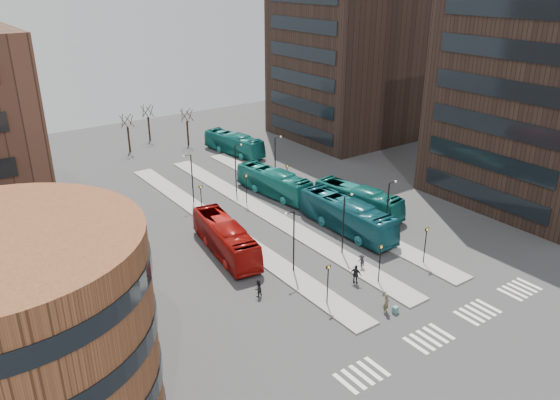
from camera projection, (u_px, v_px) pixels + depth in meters
ground at (482, 361)px, 39.06m from camera, size 160.00×160.00×0.00m
island_left at (223, 227)px, 59.37m from camera, size 2.50×45.00×0.15m
island_mid at (268, 214)px, 62.59m from camera, size 2.50×45.00×0.15m
island_right at (309, 202)px, 65.82m from camera, size 2.50×45.00×0.15m
suitcase at (395, 310)px, 44.52m from camera, size 0.53×0.45×0.58m
red_bus at (225, 238)px, 53.60m from camera, size 4.44×12.03×3.27m
teal_bus_a at (347, 216)px, 58.14m from camera, size 3.04×12.71×3.54m
teal_bus_b at (274, 183)px, 67.65m from camera, size 3.98×11.90×3.25m
teal_bus_c at (358, 200)px, 62.68m from camera, size 4.52×11.57×3.14m
teal_bus_d at (234, 144)px, 83.17m from camera, size 4.55×11.56×3.14m
traveller at (386, 303)px, 44.33m from camera, size 0.76×0.63×1.78m
commuter_a at (258, 288)px, 46.62m from camera, size 0.89×0.77×1.57m
commuter_b at (356, 274)px, 48.52m from camera, size 0.85×1.16×1.83m
commuter_c at (361, 262)px, 51.04m from camera, size 0.69×1.02×1.46m
crosswalk_stripes at (452, 326)px, 42.99m from camera, size 22.35×2.40×0.01m
round_building at (14, 357)px, 28.82m from camera, size 15.16×15.16×14.00m
tower_near at (552, 74)px, 62.42m from camera, size 20.12×20.00×30.00m
tower_far at (350, 44)px, 87.91m from camera, size 20.12×20.00×30.00m
sign_poles at (303, 217)px, 56.23m from camera, size 12.45×22.12×3.65m
lamp_posts at (283, 190)px, 60.08m from camera, size 14.04×20.24×6.12m
bare_trees at (155, 129)px, 86.42m from camera, size 10.97×8.14×5.90m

